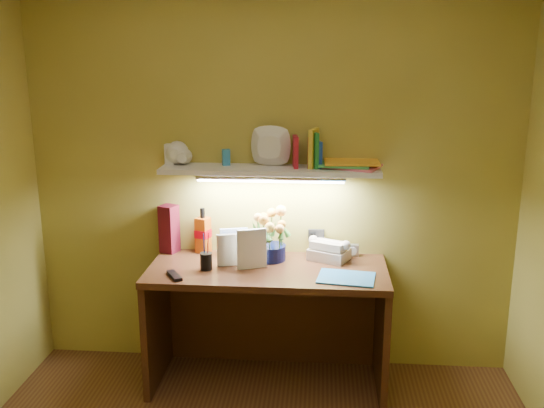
# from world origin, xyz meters

# --- Properties ---
(desk) EXTENTS (1.40, 0.60, 0.75)m
(desk) POSITION_xyz_m (0.00, 1.20, 0.38)
(desk) COLOR #371E0F
(desk) RESTS_ON ground
(flower_bouquet) EXTENTS (0.26, 0.26, 0.33)m
(flower_bouquet) POSITION_xyz_m (0.01, 1.35, 0.91)
(flower_bouquet) COLOR #070D3B
(flower_bouquet) RESTS_ON desk
(telephone) EXTENTS (0.28, 0.25, 0.14)m
(telephone) POSITION_xyz_m (0.36, 1.38, 0.82)
(telephone) COLOR beige
(telephone) RESTS_ON desk
(desk_clock) EXTENTS (0.07, 0.04, 0.07)m
(desk_clock) POSITION_xyz_m (0.51, 1.45, 0.79)
(desk_clock) COLOR #A9AAAE
(desk_clock) RESTS_ON desk
(whisky_bottle) EXTENTS (0.10, 0.10, 0.29)m
(whisky_bottle) POSITION_xyz_m (-0.43, 1.45, 0.89)
(whisky_bottle) COLOR #B2450A
(whisky_bottle) RESTS_ON desk
(whisky_box) EXTENTS (0.13, 0.13, 0.30)m
(whisky_box) POSITION_xyz_m (-0.64, 1.44, 0.90)
(whisky_box) COLOR #5C0F1E
(whisky_box) RESTS_ON desk
(pen_cup) EXTENTS (0.08, 0.08, 0.17)m
(pen_cup) POSITION_xyz_m (-0.35, 1.14, 0.84)
(pen_cup) COLOR black
(pen_cup) RESTS_ON desk
(art_card) EXTENTS (0.18, 0.08, 0.17)m
(art_card) POSITION_xyz_m (-0.23, 1.40, 0.84)
(art_card) COLOR white
(art_card) RESTS_ON desk
(tv_remote) EXTENTS (0.12, 0.16, 0.02)m
(tv_remote) POSITION_xyz_m (-0.51, 1.01, 0.76)
(tv_remote) COLOR black
(tv_remote) RESTS_ON desk
(blue_folder) EXTENTS (0.34, 0.27, 0.01)m
(blue_folder) POSITION_xyz_m (0.45, 1.07, 0.75)
(blue_folder) COLOR #2E85D0
(blue_folder) RESTS_ON desk
(desk_book_a) EXTENTS (0.15, 0.05, 0.20)m
(desk_book_a) POSITION_xyz_m (-0.30, 1.20, 0.85)
(desk_book_a) COLOR beige
(desk_book_a) RESTS_ON desk
(desk_book_b) EXTENTS (0.17, 0.07, 0.24)m
(desk_book_b) POSITION_xyz_m (-0.17, 1.15, 0.87)
(desk_book_b) COLOR white
(desk_book_b) RESTS_ON desk
(wall_shelf) EXTENTS (1.32, 0.35, 0.26)m
(wall_shelf) POSITION_xyz_m (0.00, 1.39, 1.34)
(wall_shelf) COLOR white
(wall_shelf) RESTS_ON ground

